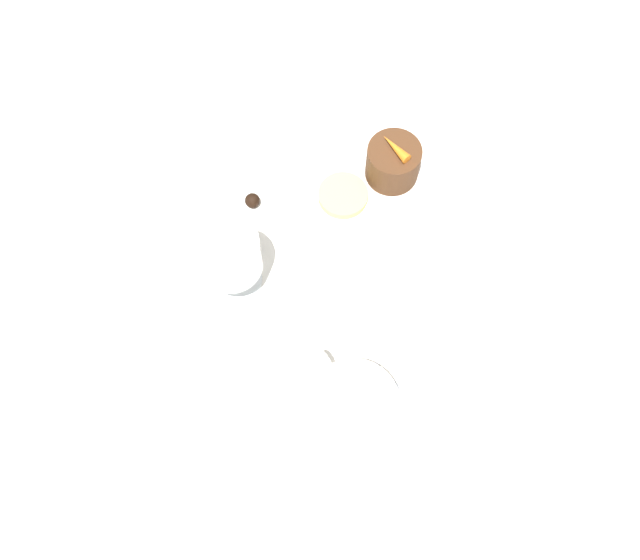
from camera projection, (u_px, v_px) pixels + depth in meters
name	position (u px, v px, depth m)	size (l,w,h in m)	color
ground_plane	(357.00, 196.00, 0.91)	(3.00, 3.00, 0.00)	white
dinner_plate	(373.00, 193.00, 0.90)	(0.23, 0.23, 0.01)	white
saucer	(352.00, 419.00, 0.79)	(0.14, 0.14, 0.01)	white
coffee_cup	(353.00, 409.00, 0.76)	(0.12, 0.09, 0.06)	white
spoon	(335.00, 387.00, 0.80)	(0.02, 0.12, 0.00)	silver
wine_glass	(230.00, 256.00, 0.80)	(0.07, 0.07, 0.10)	silver
fork	(442.00, 323.00, 0.84)	(0.05, 0.17, 0.01)	silver
dessert_cake	(393.00, 163.00, 0.88)	(0.06, 0.06, 0.05)	#4C2D19
carrot_garnish	(396.00, 148.00, 0.85)	(0.04, 0.02, 0.01)	orange
pineapple_slice	(344.00, 196.00, 0.88)	(0.06, 0.06, 0.01)	#EFE075
chocolate_truffle	(252.00, 201.00, 0.89)	(0.02, 0.02, 0.02)	black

